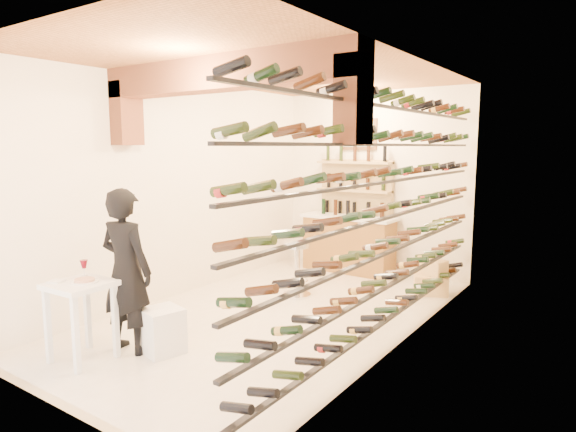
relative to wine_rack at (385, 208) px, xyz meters
The scene contains 11 objects.
ground 2.18m from the wine_rack, behind, with size 6.00×6.00×0.00m, color silver.
room_shell 1.70m from the wine_rack, behind, with size 3.52×6.02×3.21m.
wine_rack is the anchor object (origin of this frame).
back_counter 3.38m from the wine_rack, 124.66° to the left, with size 1.70×0.62×1.29m.
back_shelving 3.44m from the wine_rack, 122.37° to the left, with size 1.40×0.31×2.73m.
tasting_table 3.40m from the wine_rack, 135.78° to the right, with size 0.60×0.60×1.02m.
white_stool 2.80m from the wine_rack, 137.04° to the right, with size 0.39×0.39×0.49m, color white.
person 2.93m from the wine_rack, 139.36° to the right, with size 0.66×0.43×1.80m, color black.
chrome_barstool 2.23m from the wine_rack, 153.80° to the left, with size 0.43×0.43×0.83m.
crate_lower 2.53m from the wine_rack, 93.57° to the left, with size 0.49×0.35×0.30m, color #E0BA7B.
crate_upper 2.39m from the wine_rack, 93.57° to the left, with size 0.41×0.28×0.24m, color #E0BA7B.
Camera 1 is at (3.77, -5.16, 2.23)m, focal length 30.91 mm.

